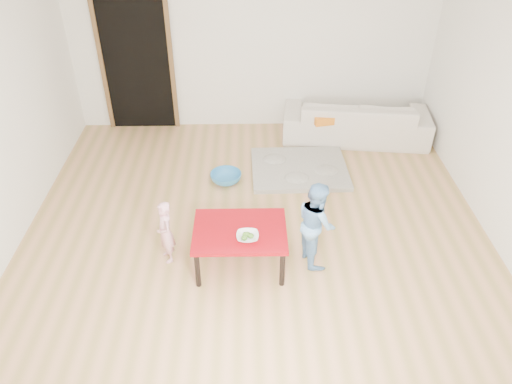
{
  "coord_description": "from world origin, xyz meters",
  "views": [
    {
      "loc": [
        -0.07,
        -4.21,
        3.49
      ],
      "look_at": [
        0.0,
        -0.2,
        0.65
      ],
      "focal_mm": 35.0,
      "sensor_mm": 36.0,
      "label": 1
    }
  ],
  "objects_px": {
    "bowl": "(248,237)",
    "basin": "(226,178)",
    "child_blue": "(316,223)",
    "sofa": "(356,119)",
    "red_table": "(240,247)",
    "child_pink": "(165,232)"
  },
  "relations": [
    {
      "from": "bowl",
      "to": "basin",
      "type": "distance_m",
      "value": 1.69
    },
    {
      "from": "child_blue",
      "to": "basin",
      "type": "xyz_separation_m",
      "value": [
        -0.93,
        1.41,
        -0.39
      ]
    },
    {
      "from": "bowl",
      "to": "basin",
      "type": "bearing_deg",
      "value": 99.33
    },
    {
      "from": "sofa",
      "to": "child_blue",
      "type": "relative_size",
      "value": 2.2
    },
    {
      "from": "sofa",
      "to": "basin",
      "type": "distance_m",
      "value": 2.12
    },
    {
      "from": "red_table",
      "to": "child_pink",
      "type": "xyz_separation_m",
      "value": [
        -0.73,
        0.1,
        0.12
      ]
    },
    {
      "from": "bowl",
      "to": "basin",
      "type": "relative_size",
      "value": 0.54
    },
    {
      "from": "child_pink",
      "to": "basin",
      "type": "xyz_separation_m",
      "value": [
        0.54,
        1.39,
        -0.28
      ]
    },
    {
      "from": "sofa",
      "to": "red_table",
      "type": "bearing_deg",
      "value": 64.9
    },
    {
      "from": "child_pink",
      "to": "bowl",
      "type": "bearing_deg",
      "value": 49.15
    },
    {
      "from": "sofa",
      "to": "bowl",
      "type": "distance_m",
      "value": 3.12
    },
    {
      "from": "sofa",
      "to": "basin",
      "type": "bearing_deg",
      "value": 38.16
    },
    {
      "from": "sofa",
      "to": "bowl",
      "type": "height_order",
      "value": "sofa"
    },
    {
      "from": "child_blue",
      "to": "sofa",
      "type": "bearing_deg",
      "value": -32.39
    },
    {
      "from": "bowl",
      "to": "child_pink",
      "type": "distance_m",
      "value": 0.85
    },
    {
      "from": "bowl",
      "to": "basin",
      "type": "height_order",
      "value": "bowl"
    },
    {
      "from": "bowl",
      "to": "child_blue",
      "type": "height_order",
      "value": "child_blue"
    },
    {
      "from": "red_table",
      "to": "bowl",
      "type": "xyz_separation_m",
      "value": [
        0.07,
        -0.14,
        0.25
      ]
    },
    {
      "from": "red_table",
      "to": "child_blue",
      "type": "relative_size",
      "value": 0.98
    },
    {
      "from": "bowl",
      "to": "child_pink",
      "type": "relative_size",
      "value": 0.3
    },
    {
      "from": "sofa",
      "to": "child_pink",
      "type": "distance_m",
      "value": 3.41
    },
    {
      "from": "bowl",
      "to": "red_table",
      "type": "bearing_deg",
      "value": 118.78
    }
  ]
}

